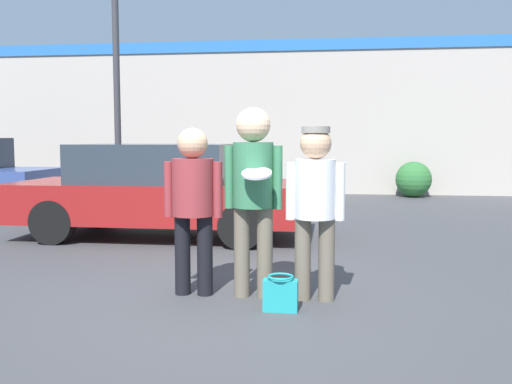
{
  "coord_description": "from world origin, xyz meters",
  "views": [
    {
      "loc": [
        0.94,
        -5.24,
        1.5
      ],
      "look_at": [
        0.21,
        0.22,
        0.98
      ],
      "focal_mm": 40.0,
      "sensor_mm": 36.0,
      "label": 1
    }
  ],
  "objects_px": {
    "person_left": "(193,196)",
    "person_right": "(315,197)",
    "person_middle_with_frisbee": "(253,183)",
    "shrub": "(414,179)",
    "handbag": "(280,294)",
    "parked_car_near": "(160,190)",
    "street_lamp": "(125,20)"
  },
  "relations": [
    {
      "from": "shrub",
      "to": "handbag",
      "type": "xyz_separation_m",
      "value": [
        -2.51,
        -10.12,
        -0.31
      ]
    },
    {
      "from": "person_left",
      "to": "person_middle_with_frisbee",
      "type": "height_order",
      "value": "person_middle_with_frisbee"
    },
    {
      "from": "handbag",
      "to": "parked_car_near",
      "type": "bearing_deg",
      "value": 121.6
    },
    {
      "from": "person_left",
      "to": "parked_car_near",
      "type": "distance_m",
      "value": 3.37
    },
    {
      "from": "street_lamp",
      "to": "handbag",
      "type": "bearing_deg",
      "value": -57.72
    },
    {
      "from": "person_left",
      "to": "shrub",
      "type": "xyz_separation_m",
      "value": [
        3.38,
        9.7,
        -0.5
      ]
    },
    {
      "from": "person_middle_with_frisbee",
      "to": "shrub",
      "type": "distance_m",
      "value": 10.12
    },
    {
      "from": "person_left",
      "to": "street_lamp",
      "type": "distance_m",
      "value": 6.0
    },
    {
      "from": "person_middle_with_frisbee",
      "to": "person_right",
      "type": "bearing_deg",
      "value": -3.44
    },
    {
      "from": "handbag",
      "to": "shrub",
      "type": "bearing_deg",
      "value": 76.09
    },
    {
      "from": "person_left",
      "to": "handbag",
      "type": "relative_size",
      "value": 5.08
    },
    {
      "from": "person_middle_with_frisbee",
      "to": "parked_car_near",
      "type": "xyz_separation_m",
      "value": [
        -1.87,
        3.11,
        -0.37
      ]
    },
    {
      "from": "street_lamp",
      "to": "shrub",
      "type": "xyz_separation_m",
      "value": [
        5.8,
        4.9,
        -3.17
      ]
    },
    {
      "from": "person_right",
      "to": "street_lamp",
      "type": "xyz_separation_m",
      "value": [
        -3.58,
        4.84,
        2.66
      ]
    },
    {
      "from": "person_middle_with_frisbee",
      "to": "shrub",
      "type": "xyz_separation_m",
      "value": [
        2.8,
        9.7,
        -0.63
      ]
    },
    {
      "from": "person_left",
      "to": "person_right",
      "type": "distance_m",
      "value": 1.16
    },
    {
      "from": "person_middle_with_frisbee",
      "to": "person_right",
      "type": "relative_size",
      "value": 1.11
    },
    {
      "from": "parked_car_near",
      "to": "shrub",
      "type": "relative_size",
      "value": 4.81
    },
    {
      "from": "person_left",
      "to": "handbag",
      "type": "distance_m",
      "value": 1.26
    },
    {
      "from": "person_right",
      "to": "shrub",
      "type": "relative_size",
      "value": 1.76
    },
    {
      "from": "person_left",
      "to": "handbag",
      "type": "xyz_separation_m",
      "value": [
        0.88,
        -0.42,
        -0.81
      ]
    },
    {
      "from": "person_left",
      "to": "shrub",
      "type": "bearing_deg",
      "value": 70.78
    },
    {
      "from": "parked_car_near",
      "to": "street_lamp",
      "type": "distance_m",
      "value": 3.56
    },
    {
      "from": "person_left",
      "to": "parked_car_near",
      "type": "xyz_separation_m",
      "value": [
        -1.29,
        3.11,
        -0.24
      ]
    },
    {
      "from": "person_middle_with_frisbee",
      "to": "person_right",
      "type": "distance_m",
      "value": 0.59
    },
    {
      "from": "parked_car_near",
      "to": "shrub",
      "type": "distance_m",
      "value": 8.09
    },
    {
      "from": "person_left",
      "to": "person_right",
      "type": "xyz_separation_m",
      "value": [
        1.16,
        -0.04,
        0.01
      ]
    },
    {
      "from": "person_left",
      "to": "person_right",
      "type": "relative_size",
      "value": 0.99
    },
    {
      "from": "parked_car_near",
      "to": "person_right",
      "type": "bearing_deg",
      "value": -52.1
    },
    {
      "from": "person_left",
      "to": "street_lamp",
      "type": "height_order",
      "value": "street_lamp"
    },
    {
      "from": "street_lamp",
      "to": "handbag",
      "type": "distance_m",
      "value": 7.08
    },
    {
      "from": "street_lamp",
      "to": "shrub",
      "type": "height_order",
      "value": "street_lamp"
    }
  ]
}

